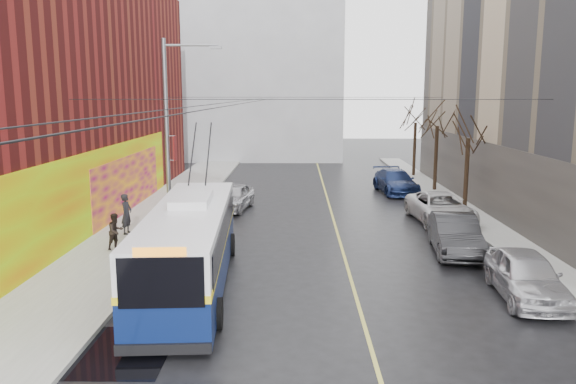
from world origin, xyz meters
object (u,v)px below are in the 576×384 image
at_px(parked_car_a, 526,275).
at_px(pedestrian_a, 127,214).
at_px(tree_mid, 438,114).
at_px(following_car, 233,197).
at_px(streetlight_pole, 170,134).
at_px(tree_far, 416,113).
at_px(parked_car_b, 455,234).
at_px(tree_near, 469,124).
at_px(parked_car_c, 441,208).
at_px(parked_car_d, 396,181).
at_px(pedestrian_b, 116,231).
at_px(trolleybus, 190,244).

relative_size(parked_car_a, pedestrian_a, 2.44).
xyz_separation_m(tree_mid, following_car, (-13.15, -6.38, -4.50)).
relative_size(streetlight_pole, tree_far, 1.37).
height_order(tree_mid, parked_car_b, tree_mid).
bearing_deg(tree_near, parked_car_c, -128.47).
distance_m(parked_car_b, parked_car_d, 14.65).
bearing_deg(pedestrian_a, pedestrian_b, -163.71).
relative_size(parked_car_a, pedestrian_b, 3.00).
bearing_deg(parked_car_d, tree_near, -72.36).
xyz_separation_m(trolleybus, following_car, (-0.01, 13.12, -0.74)).
xyz_separation_m(parked_car_c, pedestrian_b, (-15.07, -5.82, 0.15)).
xyz_separation_m(tree_mid, parked_car_d, (-2.79, -0.60, -4.47)).
relative_size(tree_near, tree_far, 0.97).
bearing_deg(streetlight_pole, tree_near, 21.62).
relative_size(parked_car_b, parked_car_d, 0.91).
relative_size(streetlight_pole, tree_near, 1.41).
bearing_deg(trolleybus, parked_car_a, -8.87).
xyz_separation_m(trolleybus, parked_car_b, (10.30, 4.24, -0.69)).
height_order(parked_car_c, pedestrian_a, pedestrian_a).
height_order(tree_near, following_car, tree_near).
bearing_deg(parked_car_c, tree_mid, 73.78).
relative_size(parked_car_b, pedestrian_a, 2.61).
height_order(parked_car_c, pedestrian_b, pedestrian_b).
distance_m(tree_near, following_car, 13.82).
xyz_separation_m(parked_car_c, following_car, (-11.15, 3.14, -0.01)).
bearing_deg(parked_car_d, following_car, -156.79).
height_order(trolleybus, parked_car_d, trolleybus).
relative_size(trolleybus, parked_car_a, 2.50).
distance_m(parked_car_b, pedestrian_b, 14.23).
height_order(parked_car_d, pedestrian_a, pedestrian_a).
distance_m(parked_car_a, parked_car_d, 19.93).
relative_size(tree_near, pedestrian_a, 3.39).
relative_size(parked_car_c, following_car, 1.25).
xyz_separation_m(tree_mid, pedestrian_b, (-17.07, -15.33, -4.34)).
bearing_deg(tree_mid, parked_car_c, -101.87).
relative_size(trolleybus, parked_car_b, 2.33).
distance_m(trolleybus, parked_car_a, 11.21).
distance_m(parked_car_d, pedestrian_b, 20.51).
bearing_deg(trolleybus, pedestrian_a, 118.44).
bearing_deg(following_car, tree_far, 54.85).
bearing_deg(parked_car_b, parked_car_a, -74.42).
bearing_deg(tree_mid, parked_car_d, -167.78).
height_order(tree_far, parked_car_b, tree_far).
height_order(tree_mid, trolleybus, tree_mid).
bearing_deg(tree_near, pedestrian_b, -153.97).
height_order(tree_far, pedestrian_a, tree_far).
height_order(trolleybus, parked_car_a, trolleybus).
height_order(tree_far, pedestrian_b, tree_far).
bearing_deg(tree_far, pedestrian_a, -131.44).
bearing_deg(tree_mid, parked_car_a, -95.57).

